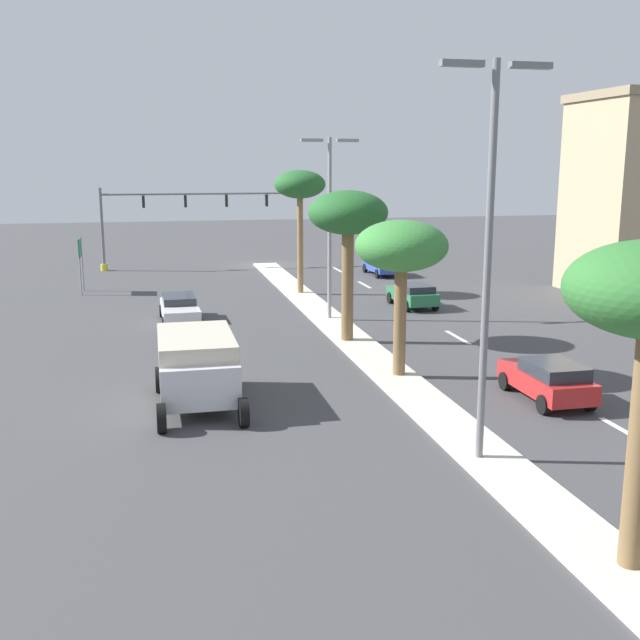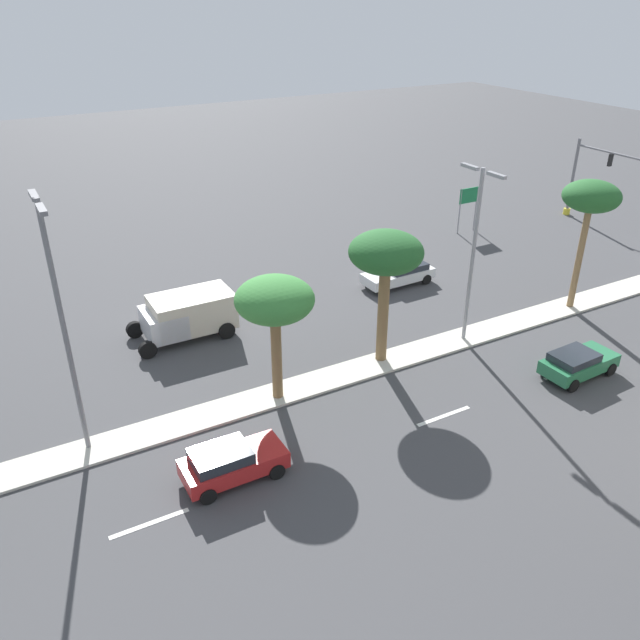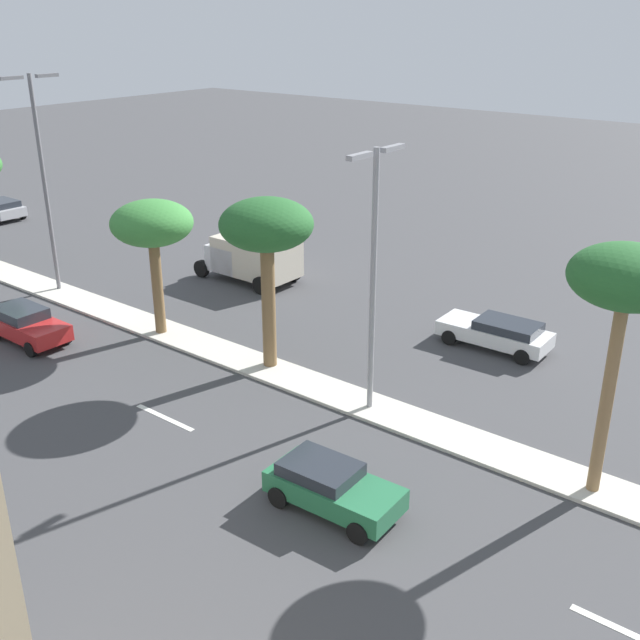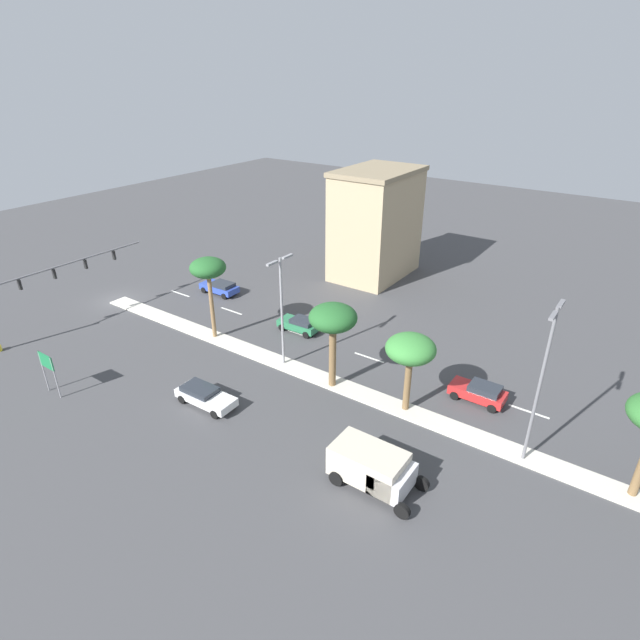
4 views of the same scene
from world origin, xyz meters
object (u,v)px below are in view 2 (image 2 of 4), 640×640
palm_tree_center (591,199)px  street_lamp_center (61,314)px  sedan_red_mid (231,462)px  box_truck (185,315)px  palm_tree_front (275,302)px  traffic_signal_gantry (622,178)px  street_lamp_left (474,243)px  sedan_green_far (578,363)px  directional_road_sign (469,200)px  palm_tree_inboard (386,256)px  sedan_white_left (400,274)px

palm_tree_center → street_lamp_center: street_lamp_center is taller
sedan_red_mid → box_truck: 11.77m
palm_tree_center → street_lamp_center: size_ratio=0.72×
sedan_red_mid → palm_tree_front: bearing=-44.0°
traffic_signal_gantry → street_lamp_left: street_lamp_left is taller
sedan_green_far → box_truck: size_ratio=0.72×
directional_road_sign → sedan_green_far: directional_road_sign is taller
palm_tree_inboard → palm_tree_front: bearing=94.6°
palm_tree_center → sedan_red_mid: size_ratio=1.88×
palm_tree_inboard → street_lamp_left: size_ratio=0.74×
directional_road_sign → street_lamp_left: 17.50m
street_lamp_left → sedan_red_mid: bearing=105.5°
box_truck → directional_road_sign: bearing=-76.9°
sedan_red_mid → street_lamp_left: bearing=-74.5°
palm_tree_center → palm_tree_front: bearing=90.2°
sedan_green_far → street_lamp_left: bearing=24.1°
street_lamp_left → box_truck: street_lamp_left is taller
traffic_signal_gantry → box_truck: (-0.44, 33.92, -2.77)m
palm_tree_front → box_truck: size_ratio=1.07×
directional_road_sign → palm_tree_center: size_ratio=0.46×
palm_tree_front → palm_tree_center: bearing=-89.8°
palm_tree_inboard → sedan_red_mid: bearing=114.5°
traffic_signal_gantry → sedan_green_far: size_ratio=4.03×
palm_tree_center → street_lamp_left: 7.99m
palm_tree_front → box_truck: (7.58, 1.72, -3.56)m
street_lamp_left → box_truck: 15.24m
street_lamp_left → street_lamp_center: size_ratio=0.88×
street_lamp_center → sedan_red_mid: size_ratio=2.62×
traffic_signal_gantry → palm_tree_front: 33.19m
street_lamp_center → sedan_red_mid: bearing=-135.3°
palm_tree_front → sedan_green_far: size_ratio=1.48×
palm_tree_center → street_lamp_center: 27.07m
directional_road_sign → palm_tree_inboard: palm_tree_inboard is taller
directional_road_sign → box_truck: bearing=103.1°
street_lamp_left → sedan_white_left: bearing=-9.0°
street_lamp_center → sedan_white_left: (7.16, -20.33, -5.40)m
directional_road_sign → street_lamp_left: street_lamp_left is taller
directional_road_sign → sedan_green_far: 20.51m
traffic_signal_gantry → palm_tree_inboard: (-7.55, 26.29, 1.55)m
traffic_signal_gantry → box_truck: traffic_signal_gantry is taller
palm_tree_front → palm_tree_inboard: bearing=-85.4°
street_lamp_center → sedan_red_mid: (-4.45, -4.40, -5.34)m
sedan_white_left → palm_tree_front: bearing=122.3°
palm_tree_front → street_lamp_center: bearing=86.7°
sedan_green_far → sedan_red_mid: sedan_red_mid is taller
palm_tree_inboard → street_lamp_center: 14.16m
street_lamp_left → box_truck: bearing=59.4°
sedan_green_far → sedan_white_left: (12.87, 1.20, -0.02)m
directional_road_sign → palm_tree_inboard: (-12.69, 16.27, 3.13)m
palm_tree_front → sedan_green_far: palm_tree_front is taller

